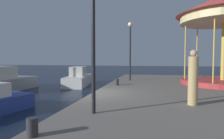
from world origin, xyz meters
name	(u,v)px	position (x,y,z in m)	size (l,w,h in m)	color
ground_plane	(93,109)	(0.00, 0.00, 0.00)	(120.00, 120.00, 0.00)	black
motorboat_white	(78,78)	(-3.86, 7.72, 0.65)	(2.46, 5.23, 1.74)	white
lamp_post_near_edge	(93,16)	(1.12, -3.38, 3.72)	(0.36, 0.36, 4.27)	black
lamp_post_mid_promenade	(130,41)	(1.20, 5.63, 3.82)	(0.36, 0.36, 4.44)	black
bollard_north	(117,82)	(0.68, 2.83, 1.00)	(0.24, 0.24, 0.40)	#2D2D33
bollard_south	(32,127)	(0.36, -5.30, 1.00)	(0.24, 0.24, 0.40)	#2D2D33
person_mid_promenade	(193,79)	(4.27, -1.64, 1.73)	(0.34, 0.34, 1.97)	tan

